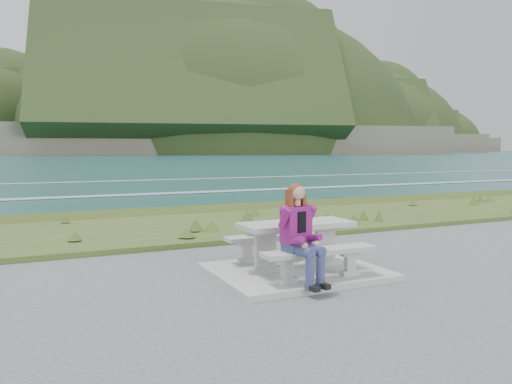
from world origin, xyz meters
TOP-DOWN VIEW (x-y plane):
  - concrete_slab at (0.00, 0.00)m, footprint 2.60×2.10m
  - picnic_table at (0.00, 0.00)m, footprint 1.80×0.75m
  - bench_landward at (0.00, -0.70)m, footprint 1.80×0.35m
  - bench_seaward at (0.00, 0.70)m, footprint 1.80×0.35m
  - grass_verge at (0.00, 5.00)m, footprint 160.00×4.50m
  - shore_drop at (0.00, 7.90)m, footprint 160.00×0.80m
  - ocean at (0.00, 25.09)m, footprint 1600.00×1600.00m
  - headland_range at (190.39, 398.38)m, footprint 729.83×363.95m
  - seated_woman at (-0.36, -0.83)m, footprint 0.51×0.76m

SIDE VIEW (x-z plane):
  - ocean at x=0.00m, z-range -1.79..-1.70m
  - grass_verge at x=0.00m, z-range -0.11..0.11m
  - shore_drop at x=0.00m, z-range -1.10..1.10m
  - concrete_slab at x=0.00m, z-range 0.00..0.10m
  - bench_landward at x=0.00m, z-range 0.22..0.67m
  - bench_seaward at x=0.00m, z-range 0.22..0.67m
  - seated_woman at x=-0.36m, z-range -0.09..1.34m
  - picnic_table at x=0.00m, z-range 0.31..1.06m
  - headland_range at x=190.39m, z-range -84.72..104.55m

